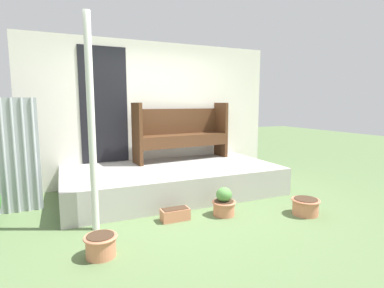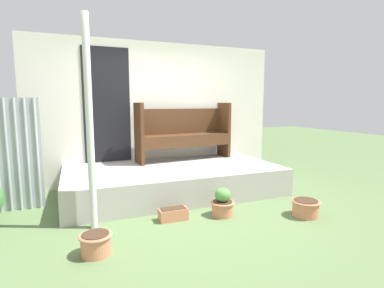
{
  "view_description": "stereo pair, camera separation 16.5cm",
  "coord_description": "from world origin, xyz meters",
  "px_view_note": "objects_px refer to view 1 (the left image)",
  "views": [
    {
      "loc": [
        -1.48,
        -3.69,
        1.48
      ],
      "look_at": [
        0.27,
        0.3,
        0.89
      ],
      "focal_mm": 28.0,
      "sensor_mm": 36.0,
      "label": 1
    },
    {
      "loc": [
        -1.33,
        -3.75,
        1.48
      ],
      "look_at": [
        0.27,
        0.3,
        0.89
      ],
      "focal_mm": 28.0,
      "sensor_mm": 36.0,
      "label": 2
    }
  ],
  "objects_px": {
    "flower_pot_left": "(101,245)",
    "flower_pot_right": "(305,206)",
    "planter_box_rect": "(175,214)",
    "bench": "(181,130)",
    "support_post": "(91,125)",
    "flower_pot_middle": "(224,203)"
  },
  "relations": [
    {
      "from": "flower_pot_right",
      "to": "planter_box_rect",
      "type": "height_order",
      "value": "flower_pot_right"
    },
    {
      "from": "flower_pot_right",
      "to": "bench",
      "type": "bearing_deg",
      "value": 112.09
    },
    {
      "from": "flower_pot_right",
      "to": "flower_pot_middle",
      "type": "bearing_deg",
      "value": 157.37
    },
    {
      "from": "bench",
      "to": "planter_box_rect",
      "type": "xyz_separation_m",
      "value": [
        -0.77,
        -1.7,
        -0.91
      ]
    },
    {
      "from": "flower_pot_right",
      "to": "support_post",
      "type": "bearing_deg",
      "value": 166.34
    },
    {
      "from": "flower_pot_left",
      "to": "flower_pot_right",
      "type": "distance_m",
      "value": 2.65
    },
    {
      "from": "flower_pot_left",
      "to": "flower_pot_right",
      "type": "bearing_deg",
      "value": 1.03
    },
    {
      "from": "flower_pot_middle",
      "to": "flower_pot_left",
      "type": "bearing_deg",
      "value": -164.02
    },
    {
      "from": "support_post",
      "to": "bench",
      "type": "bearing_deg",
      "value": 42.56
    },
    {
      "from": "bench",
      "to": "support_post",
      "type": "bearing_deg",
      "value": -143.39
    },
    {
      "from": "bench",
      "to": "planter_box_rect",
      "type": "height_order",
      "value": "bench"
    },
    {
      "from": "planter_box_rect",
      "to": "bench",
      "type": "bearing_deg",
      "value": 65.75
    },
    {
      "from": "flower_pot_right",
      "to": "planter_box_rect",
      "type": "bearing_deg",
      "value": 162.69
    },
    {
      "from": "bench",
      "to": "planter_box_rect",
      "type": "relative_size",
      "value": 5.06
    },
    {
      "from": "flower_pot_left",
      "to": "planter_box_rect",
      "type": "xyz_separation_m",
      "value": [
        0.98,
        0.57,
        -0.04
      ]
    },
    {
      "from": "planter_box_rect",
      "to": "support_post",
      "type": "bearing_deg",
      "value": 172.96
    },
    {
      "from": "support_post",
      "to": "bench",
      "type": "distance_m",
      "value": 2.36
    },
    {
      "from": "bench",
      "to": "flower_pot_middle",
      "type": "relative_size",
      "value": 4.84
    },
    {
      "from": "flower_pot_left",
      "to": "flower_pot_middle",
      "type": "relative_size",
      "value": 0.87
    },
    {
      "from": "bench",
      "to": "planter_box_rect",
      "type": "distance_m",
      "value": 2.08
    },
    {
      "from": "support_post",
      "to": "flower_pot_left",
      "type": "xyz_separation_m",
      "value": [
        -0.02,
        -0.69,
        -1.12
      ]
    },
    {
      "from": "flower_pot_middle",
      "to": "planter_box_rect",
      "type": "relative_size",
      "value": 1.05
    }
  ]
}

